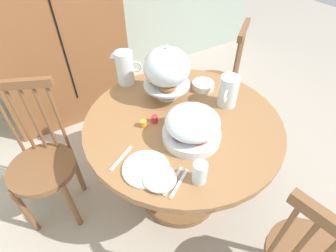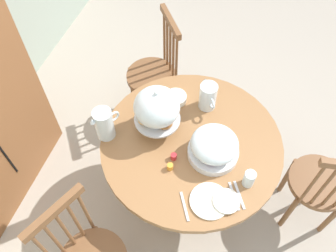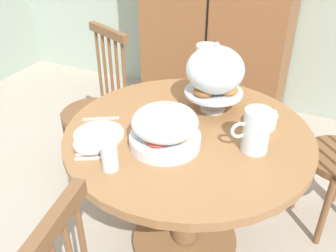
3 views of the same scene
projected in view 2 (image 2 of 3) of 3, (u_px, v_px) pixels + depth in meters
ground_plane at (187, 210)px, 2.70m from camera, size 10.00×10.00×0.00m
dining_table at (190, 161)px, 2.36m from camera, size 1.11×1.11×0.74m
windsor_chair_near_window at (154, 75)px, 2.87m from camera, size 0.46×0.46×0.97m
windsor_chair_facing_door at (320, 185)px, 2.32m from camera, size 0.40×0.41×0.97m
pastry_stand_with_dome at (157, 108)px, 2.07m from camera, size 0.28×0.28×0.34m
fruit_platter_covered at (214, 147)px, 2.05m from camera, size 0.30×0.30×0.18m
orange_juice_pitcher at (208, 97)px, 2.26m from camera, size 0.17×0.13×0.19m
milk_pitcher at (105, 125)px, 2.12m from camera, size 0.18×0.12×0.22m
china_plate_large at (210, 201)px, 1.94m from camera, size 0.22×0.22×0.01m
china_plate_small at (226, 201)px, 1.93m from camera, size 0.15×0.15×0.01m
cereal_bowl at (176, 98)px, 2.34m from camera, size 0.14×0.14×0.04m
drinking_glass at (249, 179)px, 1.96m from camera, size 0.06×0.06×0.11m
jam_jar_strawberry at (174, 157)px, 2.09m from camera, size 0.04×0.04×0.04m
jam_jar_apricot at (170, 167)px, 2.05m from camera, size 0.04×0.04×0.04m
table_knife at (234, 196)px, 1.96m from camera, size 0.15×0.10×0.01m
dinner_fork at (239, 195)px, 1.96m from camera, size 0.15×0.10×0.01m
soup_spoon at (185, 206)px, 1.93m from camera, size 0.15×0.10×0.01m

